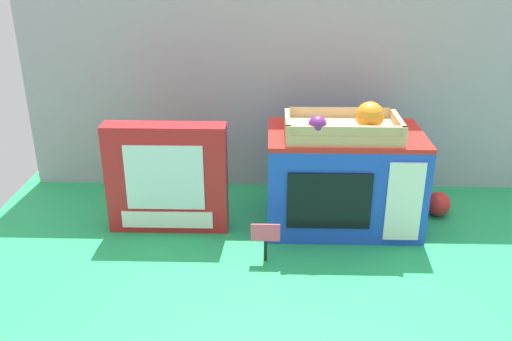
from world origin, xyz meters
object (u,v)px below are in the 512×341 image
object	(u,v)px
price_sign	(265,236)
loose_toy_apple	(438,204)
cookie_set_box	(167,178)
toy_microwave	(343,179)
food_groups_crate	(346,127)

from	to	relation	value
price_sign	loose_toy_apple	xyz separation A→B (m)	(0.48, 0.25, -0.03)
cookie_set_box	price_sign	distance (m)	0.31
cookie_set_box	toy_microwave	bearing A→B (deg)	5.31
price_sign	loose_toy_apple	distance (m)	0.54
loose_toy_apple	cookie_set_box	bearing A→B (deg)	-172.74
toy_microwave	price_sign	world-z (taller)	toy_microwave
toy_microwave	food_groups_crate	xyz separation A→B (m)	(-0.01, -0.03, 0.16)
food_groups_crate	price_sign	bearing A→B (deg)	-139.83
food_groups_crate	price_sign	size ratio (longest dim) A/B	2.87
toy_microwave	cookie_set_box	world-z (taller)	cookie_set_box
food_groups_crate	cookie_set_box	bearing A→B (deg)	-178.94
toy_microwave	loose_toy_apple	size ratio (longest dim) A/B	5.80
toy_microwave	price_sign	bearing A→B (deg)	-135.51
food_groups_crate	cookie_set_box	size ratio (longest dim) A/B	0.91
food_groups_crate	price_sign	xyz separation A→B (m)	(-0.20, -0.17, -0.22)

